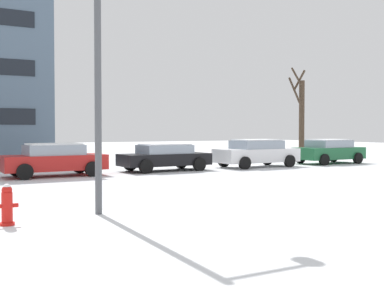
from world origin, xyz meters
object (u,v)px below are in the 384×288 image
street_lamp (110,52)px  parked_car_black (165,157)px  parked_car_green (329,151)px  parked_car_white (257,153)px  fire_hydrant (7,204)px  parked_car_red (54,159)px

street_lamp → parked_car_black: size_ratio=1.43×
street_lamp → parked_car_black: 11.94m
parked_car_green → street_lamp: bearing=-149.8°
parked_car_white → parked_car_green: bearing=0.8°
parked_car_white → street_lamp: bearing=-139.8°
parked_car_black → parked_car_green: parked_car_green is taller
street_lamp → parked_car_green: bearing=30.2°
fire_hydrant → parked_car_red: bearing=72.3°
parked_car_green → fire_hydrant: bearing=-152.2°
parked_car_red → parked_car_black: size_ratio=0.98×
parked_car_black → parked_car_green: bearing=-0.9°
parked_car_red → parked_car_black: bearing=2.1°
parked_car_red → street_lamp: bearing=-94.9°
street_lamp → parked_car_green: (16.58, 9.64, -3.05)m
parked_car_green → parked_car_red: bearing=-179.9°
parked_car_black → parked_car_white: (5.25, -0.24, 0.07)m
fire_hydrant → parked_car_green: size_ratio=0.20×
street_lamp → parked_car_white: (11.32, 9.56, -3.03)m
parked_car_red → parked_car_green: 15.75m
fire_hydrant → parked_car_green: parked_car_green is taller
fire_hydrant → parked_car_white: (13.68, 9.91, 0.32)m
fire_hydrant → parked_car_black: bearing=50.3°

